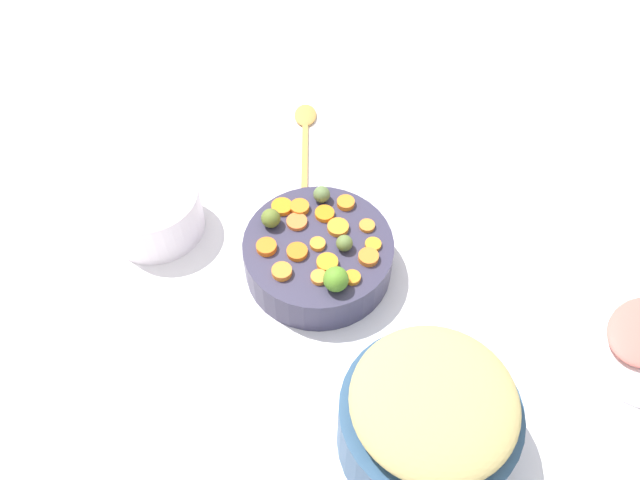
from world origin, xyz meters
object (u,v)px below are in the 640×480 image
(serving_bowl_carrots, at_px, (320,256))
(casserole_dish, at_px, (153,211))
(wooden_spoon, at_px, (305,128))
(metal_pot, at_px, (426,426))

(serving_bowl_carrots, xyz_separation_m, casserole_dish, (0.04, 0.33, 0.01))
(wooden_spoon, height_order, casserole_dish, casserole_dish)
(serving_bowl_carrots, bearing_deg, casserole_dish, 83.12)
(metal_pot, distance_m, wooden_spoon, 0.74)
(metal_pot, height_order, wooden_spoon, metal_pot)
(metal_pot, bearing_deg, wooden_spoon, 25.46)
(serving_bowl_carrots, height_order, wooden_spoon, serving_bowl_carrots)
(wooden_spoon, distance_m, casserole_dish, 0.40)
(serving_bowl_carrots, height_order, metal_pot, metal_pot)
(wooden_spoon, xyz_separation_m, casserole_dish, (-0.32, 0.23, 0.04))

